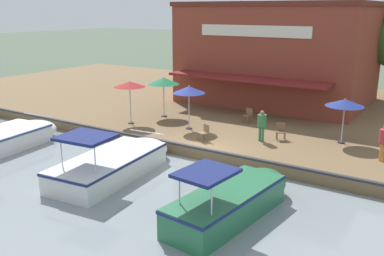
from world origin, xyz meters
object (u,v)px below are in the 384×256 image
at_px(cafe_chair_back_row_seat, 281,131).
at_px(motorboat_nearest_quay, 117,161).
at_px(patio_umbrella_back_row, 164,81).
at_px(motorboat_far_downstream, 235,198).
at_px(patio_umbrella_near_quay_edge, 345,103).
at_px(waterfront_restaurant, 279,52).
at_px(person_near_entrance, 262,122).
at_px(cafe_chair_mid_patio, 204,132).
at_px(cafe_chair_far_corner_seat, 248,115).
at_px(person_mid_patio, 384,138).
at_px(patio_umbrella_mid_patio_left, 189,90).
at_px(patio_umbrella_mid_patio_right, 130,84).

xyz_separation_m(cafe_chair_back_row_seat, motorboat_nearest_quay, (7.01, -4.86, -0.45)).
relative_size(patio_umbrella_back_row, motorboat_far_downstream, 0.41).
bearing_deg(patio_umbrella_near_quay_edge, motorboat_nearest_quay, -43.35).
xyz_separation_m(waterfront_restaurant, person_near_entrance, (10.06, 3.19, -2.50)).
bearing_deg(cafe_chair_mid_patio, patio_umbrella_near_quay_edge, 119.47).
distance_m(patio_umbrella_back_row, cafe_chair_far_corner_seat, 5.56).
bearing_deg(person_near_entrance, cafe_chair_back_row_seat, 136.05).
relative_size(cafe_chair_mid_patio, person_mid_patio, 0.51).
height_order(patio_umbrella_back_row, person_near_entrance, patio_umbrella_back_row).
xyz_separation_m(patio_umbrella_mid_patio_left, cafe_chair_far_corner_seat, (-3.02, 2.20, -1.73)).
distance_m(person_mid_patio, motorboat_nearest_quay, 11.77).
bearing_deg(patio_umbrella_near_quay_edge, patio_umbrella_mid_patio_right, -76.48).
height_order(patio_umbrella_mid_patio_right, cafe_chair_far_corner_seat, patio_umbrella_mid_patio_right).
height_order(patio_umbrella_mid_patio_left, patio_umbrella_near_quay_edge, patio_umbrella_mid_patio_left).
bearing_deg(motorboat_nearest_quay, cafe_chair_far_corner_seat, 168.01).
xyz_separation_m(patio_umbrella_near_quay_edge, cafe_chair_far_corner_seat, (-1.13, -5.69, -1.58)).
xyz_separation_m(waterfront_restaurant, cafe_chair_mid_patio, (11.58, 0.73, -3.01)).
distance_m(patio_umbrella_back_row, person_near_entrance, 7.49).
bearing_deg(waterfront_restaurant, cafe_chair_mid_patio, 3.58).
xyz_separation_m(patio_umbrella_mid_patio_right, person_mid_patio, (-1.03, 13.58, -1.28)).
height_order(patio_umbrella_near_quay_edge, cafe_chair_far_corner_seat, patio_umbrella_near_quay_edge).
distance_m(patio_umbrella_near_quay_edge, motorboat_far_downstream, 9.17).
distance_m(patio_umbrella_mid_patio_right, patio_umbrella_back_row, 2.50).
relative_size(waterfront_restaurant, patio_umbrella_mid_patio_right, 4.99).
relative_size(cafe_chair_mid_patio, motorboat_far_downstream, 0.14).
xyz_separation_m(waterfront_restaurant, patio_umbrella_back_row, (8.52, -4.04, -1.25)).
relative_size(patio_umbrella_near_quay_edge, cafe_chair_mid_patio, 2.67).
relative_size(patio_umbrella_mid_patio_left, patio_umbrella_near_quay_edge, 1.08).
xyz_separation_m(cafe_chair_far_corner_seat, person_near_entrance, (3.00, 2.16, 0.51)).
xyz_separation_m(waterfront_restaurant, patio_umbrella_near_quay_edge, (8.20, 6.72, -1.43)).
relative_size(patio_umbrella_mid_patio_left, person_mid_patio, 1.48).
bearing_deg(patio_umbrella_mid_patio_right, cafe_chair_far_corner_seat, 124.14).
bearing_deg(patio_umbrella_mid_patio_left, patio_umbrella_mid_patio_right, -76.38).
xyz_separation_m(cafe_chair_mid_patio, person_near_entrance, (-1.52, 2.46, 0.51)).
height_order(patio_umbrella_mid_patio_left, person_mid_patio, patio_umbrella_mid_patio_left).
bearing_deg(motorboat_nearest_quay, waterfront_restaurant, 176.73).
distance_m(cafe_chair_far_corner_seat, motorboat_nearest_quay, 9.45).
height_order(cafe_chair_mid_patio, person_mid_patio, person_mid_patio).
bearing_deg(person_near_entrance, motorboat_nearest_quay, -33.44).
distance_m(patio_umbrella_near_quay_edge, person_near_entrance, 4.13).
bearing_deg(cafe_chair_back_row_seat, cafe_chair_far_corner_seat, -127.56).
relative_size(cafe_chair_back_row_seat, person_near_entrance, 0.53).
bearing_deg(patio_umbrella_mid_patio_left, patio_umbrella_back_row, -118.64).
bearing_deg(cafe_chair_back_row_seat, patio_umbrella_back_row, -95.55).
xyz_separation_m(motorboat_nearest_quay, motorboat_far_downstream, (0.73, 6.19, 0.05)).
height_order(patio_umbrella_mid_patio_left, motorboat_far_downstream, patio_umbrella_mid_patio_left).
bearing_deg(patio_umbrella_mid_patio_right, patio_umbrella_near_quay_edge, 103.52).
bearing_deg(cafe_chair_mid_patio, patio_umbrella_mid_patio_right, -96.81).
distance_m(patio_umbrella_mid_patio_right, person_near_entrance, 8.03).
distance_m(waterfront_restaurant, person_mid_patio, 13.55).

